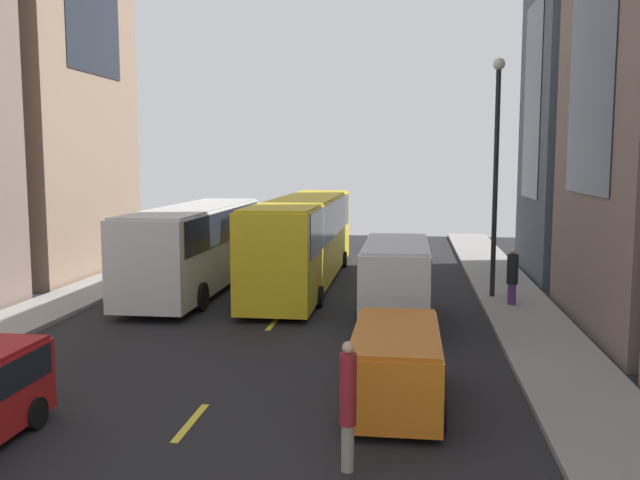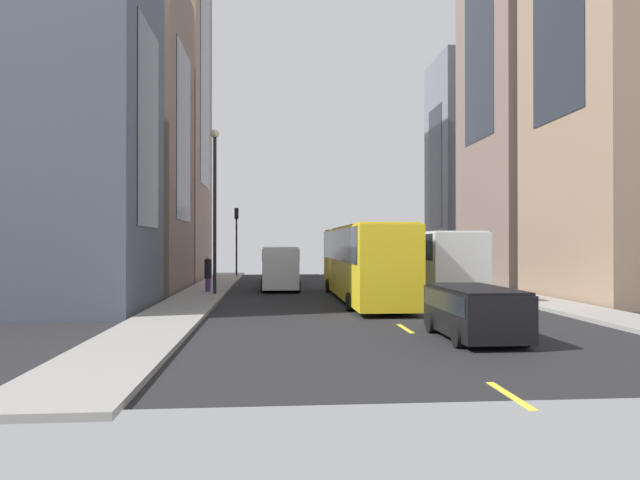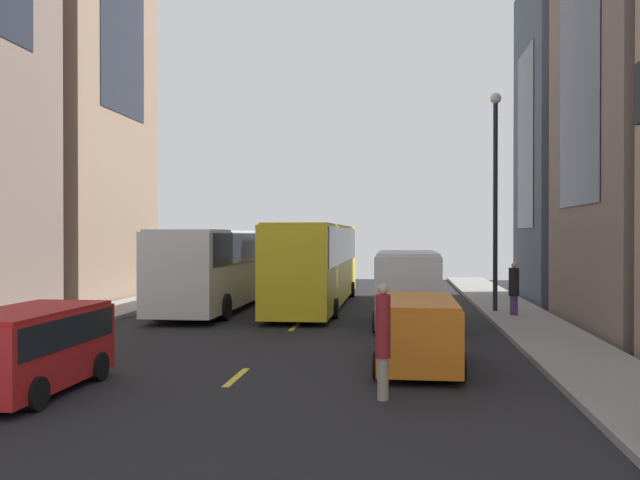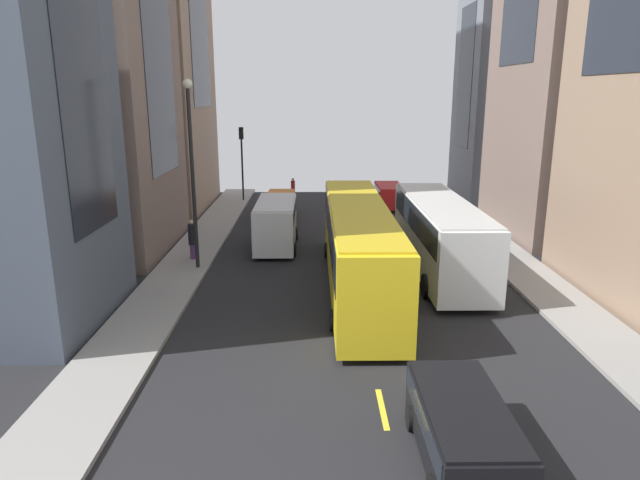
# 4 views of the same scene
# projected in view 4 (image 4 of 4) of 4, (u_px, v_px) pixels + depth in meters

# --- Properties ---
(ground_plane) EXTENTS (42.70, 42.70, 0.00)m
(ground_plane) POSITION_uv_depth(u_px,v_px,m) (351.00, 267.00, 27.08)
(ground_plane) COLOR black
(sidewalk_west) EXTENTS (2.52, 44.00, 0.15)m
(sidewalk_west) POSITION_uv_depth(u_px,v_px,m) (517.00, 265.00, 27.16)
(sidewalk_west) COLOR gray
(sidewalk_west) RESTS_ON ground
(sidewalk_east) EXTENTS (2.52, 44.00, 0.15)m
(sidewalk_east) POSITION_uv_depth(u_px,v_px,m) (184.00, 266.00, 26.96)
(sidewalk_east) COLOR gray
(sidewalk_east) RESTS_ON ground
(lane_stripe_0) EXTENTS (0.16, 2.00, 0.01)m
(lane_stripe_0) POSITION_uv_depth(u_px,v_px,m) (334.00, 193.00, 47.39)
(lane_stripe_0) COLOR yellow
(lane_stripe_0) RESTS_ON ground
(lane_stripe_1) EXTENTS (0.16, 2.00, 0.01)m
(lane_stripe_1) POSITION_uv_depth(u_px,v_px,m) (339.00, 213.00, 39.26)
(lane_stripe_1) COLOR yellow
(lane_stripe_1) RESTS_ON ground
(lane_stripe_2) EXTENTS (0.16, 2.00, 0.01)m
(lane_stripe_2) POSITION_uv_depth(u_px,v_px,m) (346.00, 244.00, 31.14)
(lane_stripe_2) COLOR yellow
(lane_stripe_2) RESTS_ON ground
(lane_stripe_3) EXTENTS (0.16, 2.00, 0.01)m
(lane_stripe_3) POSITION_uv_depth(u_px,v_px,m) (358.00, 297.00, 23.02)
(lane_stripe_3) COLOR yellow
(lane_stripe_3) RESTS_ON ground
(lane_stripe_4) EXTENTS (0.16, 2.00, 0.01)m
(lane_stripe_4) POSITION_uv_depth(u_px,v_px,m) (382.00, 409.00, 14.90)
(lane_stripe_4) COLOR yellow
(lane_stripe_4) RESTS_ON ground
(building_west_0) EXTENTS (7.19, 7.09, 18.56)m
(building_west_0) POSITION_uv_depth(u_px,v_px,m) (513.00, 78.00, 41.62)
(building_west_0) COLOR slate
(building_west_0) RESTS_ON ground
(building_east_1) EXTENTS (8.22, 9.41, 18.43)m
(building_east_1) POSITION_uv_depth(u_px,v_px,m) (78.00, 72.00, 28.00)
(building_east_1) COLOR #7A665B
(building_east_1) RESTS_ON ground
(city_bus_white) EXTENTS (2.80, 11.30, 3.35)m
(city_bus_white) POSITION_uv_depth(u_px,v_px,m) (440.00, 230.00, 25.95)
(city_bus_white) COLOR silver
(city_bus_white) RESTS_ON ground
(streetcar_yellow) EXTENTS (2.70, 14.72, 3.59)m
(streetcar_yellow) POSITION_uv_depth(u_px,v_px,m) (358.00, 240.00, 23.77)
(streetcar_yellow) COLOR yellow
(streetcar_yellow) RESTS_ON ground
(delivery_van_white) EXTENTS (2.25, 5.48, 2.58)m
(delivery_van_white) POSITION_uv_depth(u_px,v_px,m) (276.00, 221.00, 30.10)
(delivery_van_white) COLOR white
(delivery_van_white) RESTS_ON ground
(car_orange_0) EXTENTS (2.00, 4.32, 1.65)m
(car_orange_0) POSITION_uv_depth(u_px,v_px,m) (281.00, 204.00, 37.49)
(car_orange_0) COLOR orange
(car_orange_0) RESTS_ON ground
(car_red_1) EXTENTS (2.00, 4.16, 1.68)m
(car_red_1) POSITION_uv_depth(u_px,v_px,m) (389.00, 194.00, 40.97)
(car_red_1) COLOR red
(car_red_1) RESTS_ON ground
(car_black_2) EXTENTS (2.04, 4.26, 1.51)m
(car_black_2) POSITION_uv_depth(u_px,v_px,m) (463.00, 428.00, 12.53)
(car_black_2) COLOR black
(car_black_2) RESTS_ON ground
(pedestrian_crossing_mid) EXTENTS (0.29, 0.29, 2.23)m
(pedestrian_crossing_mid) POSITION_uv_depth(u_px,v_px,m) (293.00, 192.00, 40.58)
(pedestrian_crossing_mid) COLOR gray
(pedestrian_crossing_mid) RESTS_ON ground
(pedestrian_crossing_near) EXTENTS (0.39, 0.39, 1.97)m
(pedestrian_crossing_near) POSITION_uv_depth(u_px,v_px,m) (192.00, 239.00, 27.68)
(pedestrian_crossing_near) COLOR #593372
(pedestrian_crossing_near) RESTS_ON ground
(traffic_light_near_corner) EXTENTS (0.32, 0.44, 5.56)m
(traffic_light_near_corner) POSITION_uv_depth(u_px,v_px,m) (242.00, 150.00, 42.35)
(traffic_light_near_corner) COLOR black
(traffic_light_near_corner) RESTS_ON ground
(streetlamp_near) EXTENTS (0.44, 0.44, 8.64)m
(streetlamp_near) POSITION_uv_depth(u_px,v_px,m) (192.00, 158.00, 25.29)
(streetlamp_near) COLOR black
(streetlamp_near) RESTS_ON ground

